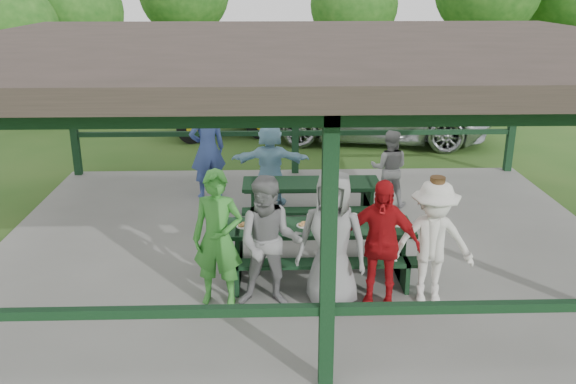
{
  "coord_description": "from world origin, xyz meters",
  "views": [
    {
      "loc": [
        -0.56,
        -9.23,
        4.14
      ],
      "look_at": [
        -0.29,
        -0.3,
        1.05
      ],
      "focal_mm": 38.0,
      "sensor_mm": 36.0,
      "label": 1
    }
  ],
  "objects_px": {
    "picnic_table_near": "(319,243)",
    "pickup_truck": "(380,110)",
    "contestant_grey_mid": "(332,241)",
    "spectator_grey": "(389,168)",
    "picnic_table_far": "(311,197)",
    "contestant_white_fedora": "(433,242)",
    "spectator_lblue": "(270,163)",
    "contestant_grey_left": "(269,243)",
    "farm_trailer": "(221,110)",
    "spectator_blue": "(208,149)",
    "contestant_green": "(218,239)",
    "contestant_red": "(380,244)"
  },
  "relations": [
    {
      "from": "spectator_lblue",
      "to": "farm_trailer",
      "type": "relative_size",
      "value": 0.39
    },
    {
      "from": "contestant_grey_left",
      "to": "contestant_white_fedora",
      "type": "bearing_deg",
      "value": 6.12
    },
    {
      "from": "picnic_table_near",
      "to": "spectator_blue",
      "type": "relative_size",
      "value": 1.37
    },
    {
      "from": "spectator_grey",
      "to": "contestant_grey_left",
      "type": "bearing_deg",
      "value": 71.49
    },
    {
      "from": "picnic_table_near",
      "to": "farm_trailer",
      "type": "xyz_separation_m",
      "value": [
        -2.06,
        9.07,
        0.13
      ]
    },
    {
      "from": "pickup_truck",
      "to": "farm_trailer",
      "type": "relative_size",
      "value": 1.43
    },
    {
      "from": "contestant_red",
      "to": "spectator_grey",
      "type": "distance_m",
      "value": 3.85
    },
    {
      "from": "contestant_green",
      "to": "pickup_truck",
      "type": "xyz_separation_m",
      "value": [
        3.71,
        9.13,
        -0.2
      ]
    },
    {
      "from": "contestant_white_fedora",
      "to": "pickup_truck",
      "type": "relative_size",
      "value": 0.3
    },
    {
      "from": "contestant_grey_mid",
      "to": "spectator_grey",
      "type": "distance_m",
      "value": 4.07
    },
    {
      "from": "contestant_grey_left",
      "to": "contestant_white_fedora",
      "type": "xyz_separation_m",
      "value": [
        2.11,
        0.04,
        -0.04
      ]
    },
    {
      "from": "picnic_table_near",
      "to": "pickup_truck",
      "type": "height_order",
      "value": "pickup_truck"
    },
    {
      "from": "spectator_grey",
      "to": "pickup_truck",
      "type": "relative_size",
      "value": 0.25
    },
    {
      "from": "contestant_green",
      "to": "spectator_blue",
      "type": "bearing_deg",
      "value": 106.63
    },
    {
      "from": "contestant_green",
      "to": "contestant_white_fedora",
      "type": "xyz_separation_m",
      "value": [
        2.78,
        -0.05,
        -0.07
      ]
    },
    {
      "from": "contestant_white_fedora",
      "to": "spectator_lblue",
      "type": "xyz_separation_m",
      "value": [
        -2.09,
        3.84,
        -0.04
      ]
    },
    {
      "from": "contestant_white_fedora",
      "to": "picnic_table_near",
      "type": "bearing_deg",
      "value": 154.16
    },
    {
      "from": "pickup_truck",
      "to": "contestant_grey_mid",
      "type": "bearing_deg",
      "value": 176.87
    },
    {
      "from": "contestant_white_fedora",
      "to": "spectator_lblue",
      "type": "bearing_deg",
      "value": 123.82
    },
    {
      "from": "picnic_table_near",
      "to": "contestant_red",
      "type": "relative_size",
      "value": 1.55
    },
    {
      "from": "spectator_lblue",
      "to": "pickup_truck",
      "type": "bearing_deg",
      "value": -117.75
    },
    {
      "from": "picnic_table_far",
      "to": "contestant_red",
      "type": "relative_size",
      "value": 1.38
    },
    {
      "from": "spectator_grey",
      "to": "pickup_truck",
      "type": "height_order",
      "value": "pickup_truck"
    },
    {
      "from": "contestant_grey_left",
      "to": "farm_trailer",
      "type": "relative_size",
      "value": 0.43
    },
    {
      "from": "contestant_grey_mid",
      "to": "pickup_truck",
      "type": "relative_size",
      "value": 0.32
    },
    {
      "from": "picnic_table_far",
      "to": "contestant_green",
      "type": "height_order",
      "value": "contestant_green"
    },
    {
      "from": "contestant_grey_mid",
      "to": "contestant_red",
      "type": "xyz_separation_m",
      "value": [
        0.62,
        0.04,
        -0.06
      ]
    },
    {
      "from": "picnic_table_far",
      "to": "farm_trailer",
      "type": "height_order",
      "value": "farm_trailer"
    },
    {
      "from": "contestant_grey_mid",
      "to": "farm_trailer",
      "type": "height_order",
      "value": "contestant_grey_mid"
    },
    {
      "from": "picnic_table_far",
      "to": "contestant_grey_mid",
      "type": "xyz_separation_m",
      "value": [
        0.06,
        -2.94,
        0.46
      ]
    },
    {
      "from": "picnic_table_far",
      "to": "spectator_lblue",
      "type": "height_order",
      "value": "spectator_lblue"
    },
    {
      "from": "picnic_table_near",
      "to": "contestant_grey_left",
      "type": "xyz_separation_m",
      "value": [
        -0.71,
        -0.88,
        0.41
      ]
    },
    {
      "from": "contestant_grey_left",
      "to": "pickup_truck",
      "type": "height_order",
      "value": "contestant_grey_left"
    },
    {
      "from": "contestant_white_fedora",
      "to": "contestant_grey_left",
      "type": "bearing_deg",
      "value": -173.76
    },
    {
      "from": "contestant_green",
      "to": "spectator_blue",
      "type": "distance_m",
      "value": 4.26
    },
    {
      "from": "picnic_table_far",
      "to": "farm_trailer",
      "type": "relative_size",
      "value": 0.58
    },
    {
      "from": "contestant_red",
      "to": "picnic_table_far",
      "type": "bearing_deg",
      "value": 120.17
    },
    {
      "from": "picnic_table_near",
      "to": "spectator_blue",
      "type": "height_order",
      "value": "spectator_blue"
    },
    {
      "from": "contestant_grey_left",
      "to": "contestant_grey_mid",
      "type": "bearing_deg",
      "value": 0.8
    },
    {
      "from": "picnic_table_far",
      "to": "contestant_white_fedora",
      "type": "relative_size",
      "value": 1.37
    },
    {
      "from": "spectator_blue",
      "to": "spectator_lblue",
      "type": "bearing_deg",
      "value": 137.85
    },
    {
      "from": "contestant_grey_left",
      "to": "contestant_red",
      "type": "distance_m",
      "value": 1.42
    },
    {
      "from": "contestant_red",
      "to": "spectator_grey",
      "type": "bearing_deg",
      "value": 94.35
    },
    {
      "from": "picnic_table_near",
      "to": "picnic_table_far",
      "type": "relative_size",
      "value": 1.12
    },
    {
      "from": "contestant_red",
      "to": "contestant_green",
      "type": "bearing_deg",
      "value": -166.23
    },
    {
      "from": "contestant_green",
      "to": "contestant_white_fedora",
      "type": "height_order",
      "value": "contestant_green"
    },
    {
      "from": "spectator_blue",
      "to": "spectator_grey",
      "type": "bearing_deg",
      "value": 148.03
    },
    {
      "from": "contestant_red",
      "to": "farm_trailer",
      "type": "distance_m",
      "value": 10.36
    },
    {
      "from": "contestant_red",
      "to": "pickup_truck",
      "type": "bearing_deg",
      "value": 96.91
    },
    {
      "from": "picnic_table_far",
      "to": "contestant_green",
      "type": "xyz_separation_m",
      "value": [
        -1.4,
        -2.79,
        0.45
      ]
    }
  ]
}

